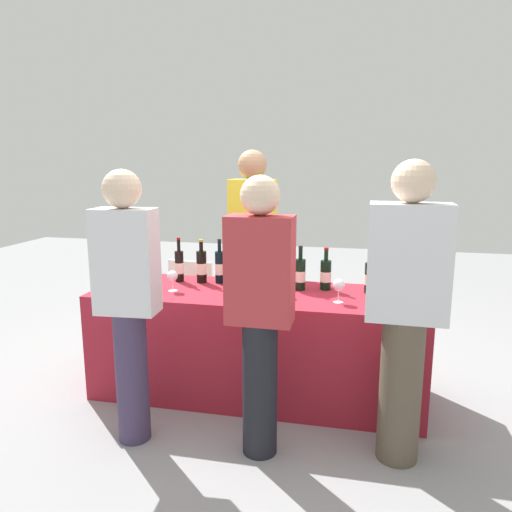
{
  "coord_description": "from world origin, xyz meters",
  "views": [
    {
      "loc": [
        0.66,
        -3.09,
        1.62
      ],
      "look_at": [
        0.0,
        0.0,
        0.99
      ],
      "focal_mm": 33.4,
      "sensor_mm": 36.0,
      "label": 1
    }
  ],
  "objects_px": {
    "wine_bottle_0": "(179,266)",
    "wine_bottle_1": "(202,266)",
    "wine_glass_3": "(282,281)",
    "wine_bottle_6": "(326,274)",
    "guest_1": "(260,307)",
    "wine_bottle_7": "(369,277)",
    "wine_glass_0": "(147,276)",
    "wine_bottle_5": "(300,274)",
    "wine_bottle_3": "(232,268)",
    "wine_bottle_4": "(251,271)",
    "guest_2": "(406,305)",
    "wine_glass_2": "(243,285)",
    "menu_board": "(191,299)",
    "wine_glass_1": "(172,277)",
    "server_pouring": "(252,245)",
    "wine_glass_4": "(339,286)",
    "guest_0": "(128,297)",
    "wine_bottle_2": "(220,267)"
  },
  "relations": [
    {
      "from": "wine_glass_1",
      "to": "server_pouring",
      "type": "xyz_separation_m",
      "value": [
        0.4,
        0.71,
        0.11
      ]
    },
    {
      "from": "wine_glass_4",
      "to": "server_pouring",
      "type": "relative_size",
      "value": 0.09
    },
    {
      "from": "wine_bottle_3",
      "to": "guest_0",
      "type": "height_order",
      "value": "guest_0"
    },
    {
      "from": "wine_bottle_5",
      "to": "wine_bottle_0",
      "type": "bearing_deg",
      "value": 177.06
    },
    {
      "from": "wine_bottle_3",
      "to": "guest_2",
      "type": "xyz_separation_m",
      "value": [
        1.14,
        -0.75,
        0.02
      ]
    },
    {
      "from": "guest_0",
      "to": "wine_glass_0",
      "type": "bearing_deg",
      "value": 101.92
    },
    {
      "from": "wine_bottle_4",
      "to": "guest_2",
      "type": "height_order",
      "value": "guest_2"
    },
    {
      "from": "wine_bottle_1",
      "to": "wine_bottle_3",
      "type": "bearing_deg",
      "value": -0.46
    },
    {
      "from": "wine_bottle_1",
      "to": "wine_bottle_2",
      "type": "relative_size",
      "value": 0.99
    },
    {
      "from": "wine_bottle_0",
      "to": "wine_glass_3",
      "type": "relative_size",
      "value": 2.36
    },
    {
      "from": "wine_bottle_0",
      "to": "wine_bottle_6",
      "type": "xyz_separation_m",
      "value": [
        1.08,
        -0.0,
        -0.01
      ]
    },
    {
      "from": "wine_bottle_4",
      "to": "guest_2",
      "type": "distance_m",
      "value": 1.2
    },
    {
      "from": "guest_1",
      "to": "wine_bottle_0",
      "type": "bearing_deg",
      "value": 133.34
    },
    {
      "from": "wine_bottle_1",
      "to": "wine_bottle_7",
      "type": "relative_size",
      "value": 1.09
    },
    {
      "from": "menu_board",
      "to": "wine_bottle_4",
      "type": "bearing_deg",
      "value": -40.2
    },
    {
      "from": "wine_bottle_1",
      "to": "guest_1",
      "type": "distance_m",
      "value": 1.06
    },
    {
      "from": "wine_glass_2",
      "to": "menu_board",
      "type": "height_order",
      "value": "wine_glass_2"
    },
    {
      "from": "wine_bottle_1",
      "to": "wine_glass_0",
      "type": "height_order",
      "value": "wine_bottle_1"
    },
    {
      "from": "wine_glass_0",
      "to": "wine_glass_3",
      "type": "xyz_separation_m",
      "value": [
        0.95,
        0.02,
        0.01
      ]
    },
    {
      "from": "wine_bottle_2",
      "to": "menu_board",
      "type": "distance_m",
      "value": 1.07
    },
    {
      "from": "wine_bottle_6",
      "to": "wine_glass_4",
      "type": "relative_size",
      "value": 1.93
    },
    {
      "from": "wine_glass_3",
      "to": "guest_2",
      "type": "distance_m",
      "value": 0.91
    },
    {
      "from": "wine_glass_0",
      "to": "wine_glass_3",
      "type": "bearing_deg",
      "value": 1.02
    },
    {
      "from": "wine_bottle_6",
      "to": "guest_1",
      "type": "xyz_separation_m",
      "value": [
        -0.29,
        -0.85,
        0.0
      ]
    },
    {
      "from": "wine_bottle_5",
      "to": "wine_bottle_7",
      "type": "xyz_separation_m",
      "value": [
        0.47,
        0.02,
        -0.0
      ]
    },
    {
      "from": "wine_bottle_7",
      "to": "wine_glass_0",
      "type": "height_order",
      "value": "wine_bottle_7"
    },
    {
      "from": "wine_bottle_4",
      "to": "guest_0",
      "type": "distance_m",
      "value": 0.98
    },
    {
      "from": "wine_bottle_3",
      "to": "wine_glass_3",
      "type": "bearing_deg",
      "value": -29.57
    },
    {
      "from": "guest_1",
      "to": "wine_bottle_6",
      "type": "bearing_deg",
      "value": 71.81
    },
    {
      "from": "wine_bottle_0",
      "to": "wine_glass_0",
      "type": "height_order",
      "value": "wine_bottle_0"
    },
    {
      "from": "wine_bottle_0",
      "to": "menu_board",
      "type": "bearing_deg",
      "value": 104.95
    },
    {
      "from": "wine_glass_2",
      "to": "guest_0",
      "type": "height_order",
      "value": "guest_0"
    },
    {
      "from": "wine_bottle_7",
      "to": "wine_glass_1",
      "type": "height_order",
      "value": "wine_bottle_7"
    },
    {
      "from": "wine_bottle_4",
      "to": "guest_1",
      "type": "relative_size",
      "value": 0.21
    },
    {
      "from": "wine_bottle_0",
      "to": "guest_0",
      "type": "bearing_deg",
      "value": -87.88
    },
    {
      "from": "wine_bottle_0",
      "to": "wine_bottle_1",
      "type": "relative_size",
      "value": 1.03
    },
    {
      "from": "wine_bottle_0",
      "to": "menu_board",
      "type": "distance_m",
      "value": 0.98
    },
    {
      "from": "wine_bottle_3",
      "to": "wine_bottle_2",
      "type": "bearing_deg",
      "value": 168.53
    },
    {
      "from": "wine_bottle_0",
      "to": "wine_bottle_1",
      "type": "bearing_deg",
      "value": 1.81
    },
    {
      "from": "wine_bottle_1",
      "to": "wine_bottle_7",
      "type": "xyz_separation_m",
      "value": [
        1.2,
        -0.03,
        -0.01
      ]
    },
    {
      "from": "server_pouring",
      "to": "wine_bottle_4",
      "type": "bearing_deg",
      "value": 109.82
    },
    {
      "from": "menu_board",
      "to": "wine_bottle_7",
      "type": "bearing_deg",
      "value": -19.79
    },
    {
      "from": "wine_glass_1",
      "to": "wine_glass_0",
      "type": "bearing_deg",
      "value": 172.58
    },
    {
      "from": "wine_bottle_0",
      "to": "wine_bottle_5",
      "type": "height_order",
      "value": "wine_bottle_0"
    },
    {
      "from": "wine_bottle_5",
      "to": "wine_glass_2",
      "type": "height_order",
      "value": "wine_bottle_5"
    },
    {
      "from": "wine_bottle_7",
      "to": "wine_glass_0",
      "type": "distance_m",
      "value": 1.53
    },
    {
      "from": "guest_0",
      "to": "wine_bottle_2",
      "type": "bearing_deg",
      "value": 69.58
    },
    {
      "from": "wine_glass_0",
      "to": "wine_glass_1",
      "type": "distance_m",
      "value": 0.2
    },
    {
      "from": "wine_bottle_6",
      "to": "guest_1",
      "type": "bearing_deg",
      "value": -108.85
    },
    {
      "from": "wine_glass_0",
      "to": "guest_1",
      "type": "xyz_separation_m",
      "value": [
        0.93,
        -0.61,
        0.02
      ]
    }
  ]
}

